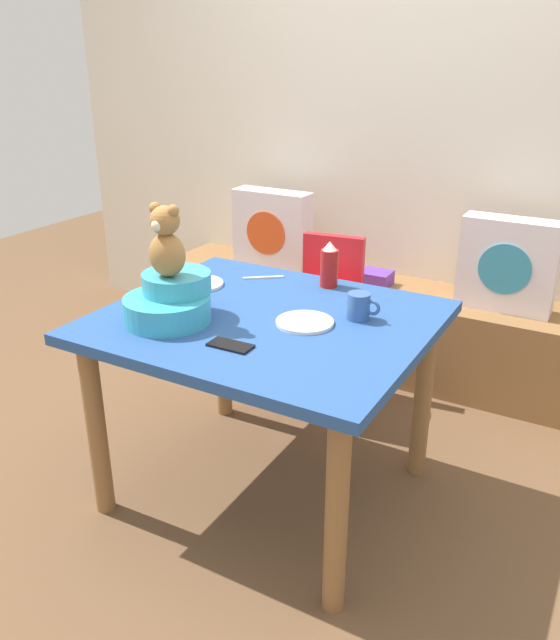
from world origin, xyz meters
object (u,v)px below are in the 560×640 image
object	(u,v)px
dining_table	(266,344)
teddy_bear	(166,243)
pillow_floral_left	(272,230)
infant_seat_teal	(170,300)
pillow_floral_right	(508,265)
book_stack	(372,277)
highchair	(324,296)
dinner_plate_near	(198,284)
cell_phone	(230,345)
coffee_mug	(359,306)
ketchup_bottle	(329,265)
dinner_plate_far	(305,322)

from	to	relation	value
dining_table	teddy_bear	distance (m)	0.51
pillow_floral_left	infant_seat_teal	distance (m)	1.47
pillow_floral_right	book_stack	distance (m)	0.70
dining_table	highchair	xyz separation A→B (m)	(-0.16, 0.81, -0.11)
infant_seat_teal	dinner_plate_near	size ratio (longest dim) A/B	1.65
book_stack	highchair	size ratio (longest dim) A/B	0.25
infant_seat_teal	cell_phone	distance (m)	0.32
highchair	coffee_mug	bearing A→B (deg)	-56.03
ketchup_bottle	dinner_plate_far	size ratio (longest dim) A/B	0.92
book_stack	pillow_floral_left	bearing A→B (deg)	-178.00
pillow_floral_right	dinner_plate_near	distance (m)	1.46
dining_table	cell_phone	bearing A→B (deg)	-84.00
pillow_floral_left	dinner_plate_near	size ratio (longest dim) A/B	2.20
pillow_floral_left	dinner_plate_near	xyz separation A→B (m)	(0.28, -1.07, 0.07)
dinner_plate_near	dinner_plate_far	distance (m)	0.57
pillow_floral_right	coffee_mug	world-z (taller)	pillow_floral_right
highchair	ketchup_bottle	distance (m)	0.56
highchair	dinner_plate_near	bearing A→B (deg)	-110.62
pillow_floral_left	highchair	size ratio (longest dim) A/B	0.56
teddy_bear	coffee_mug	xyz separation A→B (m)	(0.57, 0.33, -0.23)
teddy_bear	dinner_plate_far	world-z (taller)	teddy_bear
dinner_plate_near	dining_table	bearing A→B (deg)	-20.27
dining_table	teddy_bear	xyz separation A→B (m)	(-0.27, -0.19, 0.38)
pillow_floral_left	cell_phone	distance (m)	1.66
pillow_floral_left	coffee_mug	size ratio (longest dim) A/B	3.67
book_stack	cell_phone	distance (m)	1.54
pillow_floral_right	ketchup_bottle	xyz separation A→B (m)	(-0.53, -0.83, 0.15)
pillow_floral_left	teddy_bear	xyz separation A→B (m)	(0.41, -1.41, 0.34)
dining_table	teddy_bear	bearing A→B (deg)	-145.88
cell_phone	infant_seat_teal	bearing A→B (deg)	73.04
dining_table	infant_seat_teal	bearing A→B (deg)	-145.96
book_stack	infant_seat_teal	bearing A→B (deg)	-97.49
pillow_floral_left	coffee_mug	bearing A→B (deg)	-47.90
dinner_plate_near	pillow_floral_right	bearing A→B (deg)	47.22
teddy_bear	coffee_mug	world-z (taller)	teddy_bear
pillow_floral_right	infant_seat_teal	size ratio (longest dim) A/B	1.33
dining_table	teddy_bear	size ratio (longest dim) A/B	4.52
highchair	dinner_plate_near	xyz separation A→B (m)	(-0.25, -0.66, 0.22)
infant_seat_teal	coffee_mug	bearing A→B (deg)	29.80
pillow_floral_left	coffee_mug	world-z (taller)	pillow_floral_left
infant_seat_teal	dinner_plate_far	world-z (taller)	infant_seat_teal
highchair	ketchup_bottle	size ratio (longest dim) A/B	4.27
dining_table	coffee_mug	xyz separation A→B (m)	(0.29, 0.14, 0.15)
pillow_floral_left	ketchup_bottle	xyz separation A→B (m)	(0.74, -0.83, 0.15)
ketchup_bottle	dinner_plate_near	bearing A→B (deg)	-151.94
dinner_plate_far	cell_phone	distance (m)	0.30
teddy_bear	ketchup_bottle	size ratio (longest dim) A/B	1.35
infant_seat_teal	teddy_bear	xyz separation A→B (m)	(-0.00, -0.00, 0.21)
pillow_floral_right	ketchup_bottle	size ratio (longest dim) A/B	2.38
dining_table	cell_phone	xyz separation A→B (m)	(0.03, -0.27, 0.11)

